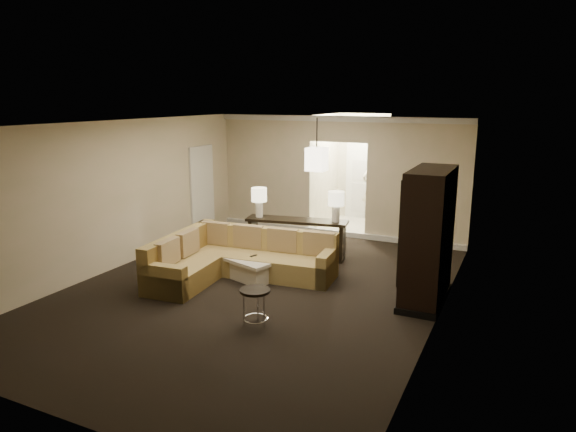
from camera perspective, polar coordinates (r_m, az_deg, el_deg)
The scene contains 19 objects.
ground at distance 8.86m, azimuth -3.65°, elevation -8.21°, with size 8.00×8.00×0.00m, color black.
wall_back at distance 12.05m, azimuth 5.50°, elevation 4.37°, with size 6.00×0.04×2.80m, color beige.
wall_front at distance 5.46m, azimuth -24.79°, elevation -7.59°, with size 6.00×0.04×2.80m, color beige.
wall_left at distance 10.23m, azimuth -18.66°, elevation 2.18°, with size 0.04×8.00×2.80m, color beige.
wall_right at distance 7.50m, azimuth 16.68°, elevation -1.47°, with size 0.04×8.00×2.80m, color beige.
ceiling at distance 8.27m, azimuth -3.94°, elevation 10.18°, with size 6.00×8.00×0.02m, color white.
crown_molding at distance 11.87m, azimuth 5.56°, elevation 10.69°, with size 6.00×0.10×0.12m, color silver.
baseboard at distance 12.27m, azimuth 5.29°, elevation -1.86°, with size 6.00×0.10×0.12m, color silver.
side_door at distance 12.40m, azimuth -9.51°, elevation 2.86°, with size 0.05×0.90×2.10m, color white.
foyer at distance 13.32m, azimuth 7.47°, elevation 4.72°, with size 1.44×2.02×2.80m.
sectional_sofa at distance 9.39m, azimuth -5.88°, elevation -4.84°, with size 2.89×2.39×0.84m.
coffee_table at distance 9.43m, azimuth -3.41°, elevation -5.58°, with size 1.21×1.21×0.40m.
console_table at distance 10.47m, azimuth 0.97°, elevation -2.08°, with size 2.12×0.83×0.80m.
armoire at distance 8.37m, azimuth 15.25°, elevation -2.52°, with size 0.64×1.49×2.15m.
drink_table at distance 7.44m, azimuth -3.68°, elevation -9.24°, with size 0.44×0.44×0.55m.
table_lamp_left at distance 10.52m, azimuth -3.23°, elevation 2.06°, with size 0.32×0.32×0.61m.
table_lamp_right at distance 10.14m, azimuth 5.37°, elevation 1.60°, with size 0.32×0.32×0.61m.
pendant_light at distance 10.77m, azimuth 3.19°, elevation 6.34°, with size 0.38×0.38×1.09m.
person at distance 13.48m, azimuth 9.59°, elevation 3.41°, with size 0.72×0.48×1.98m, color beige.
Camera 1 is at (4.03, -7.21, 3.22)m, focal length 32.00 mm.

